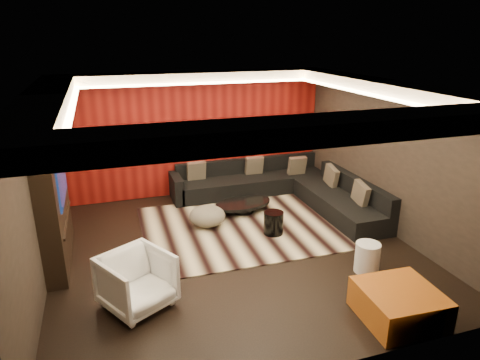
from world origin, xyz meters
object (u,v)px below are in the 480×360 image
object	(u,v)px
armchair	(137,281)
sectional_sofa	(283,189)
white_side_table	(367,258)
coffee_table	(243,207)
orange_ottoman	(399,304)
drum_stool	(274,223)

from	to	relation	value
armchair	sectional_sofa	distance (m)	4.61
white_side_table	armchair	world-z (taller)	armchair
coffee_table	white_side_table	bearing A→B (deg)	-68.75
armchair	coffee_table	bearing A→B (deg)	18.35
orange_ottoman	sectional_sofa	bearing A→B (deg)	86.57
white_side_table	orange_ottoman	world-z (taller)	white_side_table
armchair	sectional_sofa	world-z (taller)	armchair
drum_stool	orange_ottoman	distance (m)	2.89
white_side_table	armchair	bearing A→B (deg)	176.79
drum_stool	armchair	distance (m)	3.01
drum_stool	white_side_table	size ratio (longest dim) A/B	0.89
coffee_table	drum_stool	world-z (taller)	drum_stool
white_side_table	sectional_sofa	distance (m)	3.21
orange_ottoman	armchair	bearing A→B (deg)	157.30
white_side_table	drum_stool	bearing A→B (deg)	118.26
white_side_table	sectional_sofa	bearing A→B (deg)	90.53
orange_ottoman	coffee_table	bearing A→B (deg)	101.50
orange_ottoman	sectional_sofa	size ratio (longest dim) A/B	0.27
orange_ottoman	sectional_sofa	distance (m)	4.37
coffee_table	sectional_sofa	bearing A→B (deg)	19.35
drum_stool	white_side_table	xyz separation A→B (m)	(0.90, -1.67, 0.01)
drum_stool	white_side_table	distance (m)	1.90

